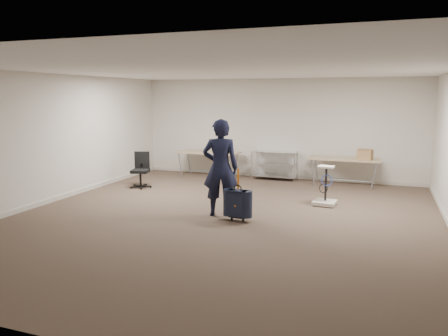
% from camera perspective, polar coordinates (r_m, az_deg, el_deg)
% --- Properties ---
extents(ground, '(9.00, 9.00, 0.00)m').
position_cam_1_polar(ground, '(8.41, -0.17, -6.61)').
color(ground, '#413227').
rests_on(ground, ground).
extents(room_shell, '(8.00, 9.00, 9.00)m').
position_cam_1_polar(room_shell, '(9.67, 2.67, -4.19)').
color(room_shell, silver).
rests_on(room_shell, ground).
extents(folding_table_left, '(1.80, 0.75, 0.73)m').
position_cam_1_polar(folding_table_left, '(12.57, -2.08, 1.90)').
color(folding_table_left, '#927A59').
rests_on(folding_table_left, ground).
extents(folding_table_right, '(1.80, 0.75, 0.73)m').
position_cam_1_polar(folding_table_right, '(11.69, 15.45, 0.99)').
color(folding_table_right, '#927A59').
rests_on(folding_table_right, ground).
extents(wire_shelf, '(1.22, 0.47, 0.80)m').
position_cam_1_polar(wire_shelf, '(12.26, 6.63, 0.53)').
color(wire_shelf, silver).
rests_on(wire_shelf, ground).
extents(person, '(0.79, 0.64, 1.89)m').
position_cam_1_polar(person, '(8.43, -0.47, 0.03)').
color(person, black).
rests_on(person, ground).
extents(suitcase, '(0.38, 0.24, 1.00)m').
position_cam_1_polar(suitcase, '(8.16, 1.79, -4.66)').
color(suitcase, '#152030').
rests_on(suitcase, ground).
extents(office_chair, '(0.55, 0.55, 0.91)m').
position_cam_1_polar(office_chair, '(11.36, -10.80, -1.13)').
color(office_chair, black).
rests_on(office_chair, ground).
extents(equipment_cart, '(0.51, 0.51, 0.85)m').
position_cam_1_polar(equipment_cart, '(9.61, 13.05, -3.44)').
color(equipment_cart, beige).
rests_on(equipment_cart, ground).
extents(cardboard_box, '(0.40, 0.34, 0.26)m').
position_cam_1_polar(cardboard_box, '(11.54, 17.93, 1.69)').
color(cardboard_box, brown).
rests_on(cardboard_box, folding_table_right).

